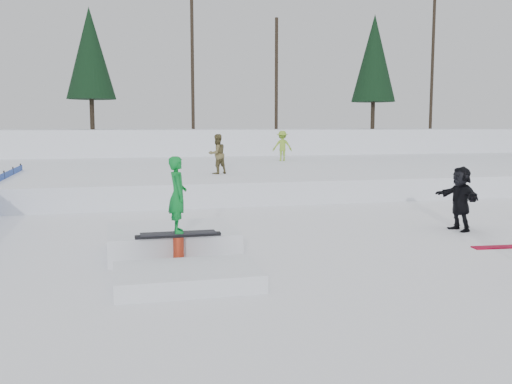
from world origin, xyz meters
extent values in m
plane|color=white|center=(0.00, 0.00, 0.00)|extent=(120.00, 120.00, 0.00)
cube|color=white|center=(0.00, 30.00, 1.20)|extent=(60.00, 14.00, 2.40)
cube|color=white|center=(0.00, 16.00, 0.40)|extent=(50.00, 18.00, 0.80)
cylinder|color=black|center=(-6.50, 10.40, 0.55)|extent=(0.05, 0.05, 1.10)
cylinder|color=black|center=(-6.50, 12.30, 0.55)|extent=(0.05, 0.05, 1.10)
cylinder|color=black|center=(-6.50, 14.20, 0.55)|extent=(0.05, 0.05, 1.10)
cylinder|color=black|center=(-4.00, 28.50, 3.40)|extent=(0.30, 0.30, 2.00)
cone|color=black|center=(-4.00, 28.50, 7.38)|extent=(3.20, 3.20, 5.95)
cylinder|color=black|center=(3.00, 30.50, 7.15)|extent=(0.24, 0.24, 9.50)
cylinder|color=black|center=(9.00, 29.50, 6.40)|extent=(0.24, 0.24, 8.00)
cylinder|color=black|center=(16.00, 28.00, 3.40)|extent=(0.30, 0.30, 2.00)
cone|color=black|center=(16.00, 28.00, 7.55)|extent=(3.20, 3.20, 6.30)
cylinder|color=black|center=(22.00, 30.00, 7.65)|extent=(0.24, 0.24, 10.50)
imported|color=brown|center=(1.15, 10.70, 1.57)|extent=(0.93, 0.85, 1.54)
imported|color=#82B02E|center=(5.96, 17.89, 1.60)|extent=(1.10, 0.73, 1.59)
imported|color=black|center=(5.77, 1.60, 0.83)|extent=(0.63, 1.57, 1.65)
cube|color=maroon|center=(5.51, -0.45, 0.01)|extent=(1.42, 0.39, 0.03)
cube|color=white|center=(-1.65, 0.76, 0.27)|extent=(2.60, 2.20, 0.54)
cube|color=white|center=(-1.65, -1.74, 0.15)|extent=(2.40, 1.60, 0.30)
cylinder|color=#BB3C22|center=(-1.65, -0.54, 0.03)|extent=(0.44, 0.44, 0.06)
cylinder|color=#BB3C22|center=(-1.65, -0.54, 0.30)|extent=(0.20, 0.20, 0.60)
cube|color=black|center=(-1.65, -0.54, 0.63)|extent=(1.60, 0.16, 0.06)
cube|color=black|center=(-1.65, -0.54, 0.68)|extent=(1.40, 0.28, 0.03)
imported|color=#087A27|center=(-1.65, -0.54, 1.40)|extent=(0.34, 0.52, 1.42)
camera|label=1|loc=(-2.81, -11.07, 2.68)|focal=40.00mm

